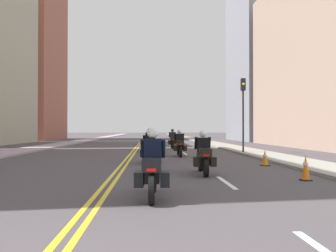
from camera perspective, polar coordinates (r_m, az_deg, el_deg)
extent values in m
plane|color=#453F43|center=(49.86, -4.36, -2.43)|extent=(264.00, 264.00, 0.00)
cube|color=#9F8896|center=(50.70, -13.51, -2.32)|extent=(2.38, 144.00, 0.12)
cube|color=gray|center=(50.32, 4.86, -2.35)|extent=(2.38, 144.00, 0.12)
cube|color=yellow|center=(49.87, -4.50, -2.43)|extent=(0.12, 132.00, 0.01)
cube|color=yellow|center=(49.86, -4.22, -2.43)|extent=(0.12, 132.00, 0.01)
cube|color=silver|center=(10.20, 9.87, -9.43)|extent=(0.14, 2.40, 0.01)
cube|color=silver|center=(16.06, 5.07, -6.21)|extent=(0.14, 2.40, 0.01)
cube|color=silver|center=(22.00, 2.87, -4.70)|extent=(0.14, 2.40, 0.01)
cube|color=silver|center=(27.96, 1.62, -3.83)|extent=(0.14, 2.40, 0.01)
cube|color=silver|center=(33.94, 0.80, -3.27)|extent=(0.14, 2.40, 0.01)
cube|color=silver|center=(39.92, 0.23, -2.87)|extent=(0.14, 2.40, 0.01)
cube|color=silver|center=(45.91, -0.19, -2.58)|extent=(0.14, 2.40, 0.01)
cube|color=silver|center=(51.90, -0.51, -2.36)|extent=(0.14, 2.40, 0.01)
cube|color=silver|center=(57.89, -0.77, -2.18)|extent=(0.14, 2.40, 0.01)
cube|color=tan|center=(34.30, 25.59, 10.76)|extent=(7.66, 19.82, 16.61)
cube|color=#98513D|center=(58.10, -22.99, 11.91)|extent=(9.56, 13.16, 28.28)
cube|color=gray|center=(51.48, 15.24, 13.00)|extent=(6.79, 12.96, 27.35)
cube|color=#2D3847|center=(51.48, 18.89, 5.28)|extent=(0.04, 10.89, 0.90)
cube|color=#2D3847|center=(52.78, 18.86, 13.43)|extent=(0.04, 10.89, 0.90)
cylinder|color=black|center=(8.55, -2.42, -9.02)|extent=(0.14, 0.64, 0.63)
cylinder|color=black|center=(7.09, -2.82, -10.77)|extent=(0.14, 0.64, 0.63)
cube|color=silver|center=(8.51, -2.42, -6.77)|extent=(0.15, 0.33, 0.04)
cube|color=black|center=(7.78, -2.60, -7.78)|extent=(0.37, 1.14, 0.40)
cube|color=black|center=(7.09, -2.80, -6.68)|extent=(0.42, 0.38, 0.28)
cube|color=red|center=(6.91, -2.86, -7.51)|extent=(0.20, 0.04, 0.06)
cube|color=black|center=(7.37, -4.93, -8.96)|extent=(0.22, 0.45, 0.32)
cube|color=black|center=(7.35, -0.52, -8.99)|extent=(0.22, 0.45, 0.32)
cube|color=#B2C1CC|center=(8.21, -2.48, -4.73)|extent=(0.36, 0.14, 0.36)
cube|color=black|center=(7.68, -2.61, -4.28)|extent=(0.41, 0.28, 0.56)
cylinder|color=black|center=(7.84, -4.33, -3.84)|extent=(0.11, 0.28, 0.45)
cylinder|color=black|center=(7.83, -0.81, -3.85)|extent=(0.11, 0.28, 0.45)
sphere|color=white|center=(7.70, -2.60, -1.16)|extent=(0.26, 0.26, 0.26)
cylinder|color=black|center=(12.78, 5.54, -6.29)|extent=(0.16, 0.61, 0.61)
cylinder|color=black|center=(11.18, 6.46, -7.10)|extent=(0.16, 0.61, 0.61)
cube|color=silver|center=(12.75, 5.54, -4.84)|extent=(0.15, 0.33, 0.04)
cube|color=black|center=(11.95, 5.97, -5.34)|extent=(0.37, 1.24, 0.40)
cube|color=black|center=(11.22, 6.41, -4.52)|extent=(0.41, 0.37, 0.28)
cube|color=red|center=(11.03, 6.53, -5.00)|extent=(0.20, 0.04, 0.06)
cube|color=black|center=(11.45, 4.86, -6.05)|extent=(0.22, 0.45, 0.32)
cube|color=black|center=(11.52, 7.65, -6.01)|extent=(0.22, 0.45, 0.32)
cube|color=#B2C1CC|center=(12.44, 5.68, -3.40)|extent=(0.36, 0.14, 0.36)
cube|color=black|center=(11.88, 5.99, -3.18)|extent=(0.41, 0.27, 0.50)
cylinder|color=black|center=(12.00, 4.77, -2.92)|extent=(0.11, 0.28, 0.45)
cylinder|color=black|center=(12.05, 7.04, -2.91)|extent=(0.11, 0.28, 0.45)
sphere|color=white|center=(11.90, 5.97, -1.29)|extent=(0.26, 0.26, 0.26)
cylinder|color=black|center=(16.62, -3.18, -4.98)|extent=(0.15, 0.61, 0.61)
cylinder|color=black|center=(15.10, -3.36, -5.42)|extent=(0.15, 0.61, 0.61)
cube|color=silver|center=(16.60, -3.18, -3.86)|extent=(0.15, 0.32, 0.04)
cube|color=black|center=(15.84, -3.27, -4.18)|extent=(0.35, 1.17, 0.40)
cube|color=black|center=(15.14, -3.35, -3.51)|extent=(0.41, 0.37, 0.28)
cube|color=red|center=(14.95, -3.37, -3.85)|extent=(0.20, 0.04, 0.06)
cube|color=black|center=(15.40, -4.36, -4.65)|extent=(0.21, 0.45, 0.32)
cube|color=black|center=(15.38, -2.27, -4.66)|extent=(0.21, 0.45, 0.32)
cube|color=#B2C1CC|center=(16.31, -3.21, -2.74)|extent=(0.36, 0.13, 0.36)
cube|color=black|center=(15.77, -3.27, -2.53)|extent=(0.41, 0.27, 0.51)
cylinder|color=black|center=(15.92, -4.12, -2.34)|extent=(0.11, 0.28, 0.45)
cylinder|color=black|center=(15.91, -2.39, -2.34)|extent=(0.11, 0.28, 0.45)
sphere|color=white|center=(15.79, -3.27, -1.09)|extent=(0.26, 0.26, 0.26)
cylinder|color=black|center=(20.65, 1.77, -4.08)|extent=(0.14, 0.65, 0.65)
cylinder|color=black|center=(19.05, 2.15, -4.37)|extent=(0.14, 0.65, 0.65)
cube|color=silver|center=(20.63, 1.77, -3.12)|extent=(0.14, 0.32, 0.04)
cube|color=black|center=(19.83, 1.95, -3.41)|extent=(0.32, 1.23, 0.40)
cube|color=black|center=(19.10, 2.13, -2.85)|extent=(0.40, 0.36, 0.28)
cube|color=red|center=(18.91, 2.18, -3.12)|extent=(0.20, 0.03, 0.06)
cube|color=black|center=(19.34, 1.24, -3.78)|extent=(0.20, 0.44, 0.32)
cube|color=black|center=(19.38, 2.90, -3.77)|extent=(0.20, 0.44, 0.32)
cube|color=#B2C1CC|center=(20.33, 1.83, -2.27)|extent=(0.36, 0.12, 0.36)
cube|color=black|center=(19.77, 1.96, -2.07)|extent=(0.40, 0.26, 0.53)
cylinder|color=black|center=(19.90, 1.24, -1.92)|extent=(0.10, 0.28, 0.45)
cylinder|color=black|center=(19.94, 2.62, -1.92)|extent=(0.10, 0.28, 0.45)
sphere|color=white|center=(19.79, 1.96, -0.90)|extent=(0.26, 0.26, 0.26)
cylinder|color=black|center=(25.03, -3.16, -3.49)|extent=(0.14, 0.64, 0.64)
cylinder|color=black|center=(23.43, -3.23, -3.68)|extent=(0.14, 0.64, 0.64)
cube|color=silver|center=(25.01, -3.16, -2.72)|extent=(0.14, 0.32, 0.04)
cube|color=black|center=(24.21, -3.19, -2.92)|extent=(0.34, 1.22, 0.40)
cube|color=black|center=(23.48, -3.22, -2.46)|extent=(0.40, 0.36, 0.28)
cube|color=red|center=(23.30, -3.23, -2.67)|extent=(0.20, 0.03, 0.06)
cube|color=black|center=(23.74, -3.89, -3.21)|extent=(0.21, 0.44, 0.32)
cube|color=black|center=(23.73, -2.54, -3.21)|extent=(0.21, 0.44, 0.32)
cube|color=#B2C1CC|center=(24.71, -3.17, -1.99)|extent=(0.36, 0.13, 0.36)
cube|color=black|center=(24.15, -3.19, -1.75)|extent=(0.40, 0.26, 0.59)
cylinder|color=black|center=(24.30, -3.75, -1.63)|extent=(0.10, 0.28, 0.45)
cylinder|color=black|center=(24.30, -2.62, -1.63)|extent=(0.10, 0.28, 0.45)
sphere|color=black|center=(24.17, -3.19, -0.72)|extent=(0.26, 0.26, 0.26)
cylinder|color=black|center=(28.78, 0.62, -3.09)|extent=(0.14, 0.66, 0.66)
cylinder|color=black|center=(27.19, 0.87, -3.24)|extent=(0.14, 0.66, 0.66)
cube|color=silver|center=(28.76, 0.62, -2.40)|extent=(0.14, 0.32, 0.04)
cube|color=black|center=(27.97, 0.74, -2.59)|extent=(0.34, 1.22, 0.40)
cube|color=black|center=(27.25, 0.86, -2.18)|extent=(0.40, 0.37, 0.28)
cube|color=red|center=(27.06, 0.89, -2.36)|extent=(0.20, 0.03, 0.06)
cube|color=black|center=(27.48, 0.24, -2.83)|extent=(0.21, 0.44, 0.32)
cube|color=black|center=(27.52, 1.40, -2.83)|extent=(0.21, 0.44, 0.32)
cube|color=#B2C1CC|center=(28.47, 0.66, -1.79)|extent=(0.36, 0.13, 0.36)
cube|color=black|center=(27.91, 0.75, -1.61)|extent=(0.40, 0.27, 0.56)
cylinder|color=black|center=(28.04, 0.24, -1.50)|extent=(0.10, 0.28, 0.45)
cylinder|color=black|center=(28.08, 1.22, -1.50)|extent=(0.10, 0.28, 0.45)
sphere|color=black|center=(27.94, 0.75, -0.74)|extent=(0.26, 0.26, 0.26)
cylinder|color=black|center=(32.99, -3.04, -2.83)|extent=(0.10, 0.60, 0.60)
cylinder|color=black|center=(31.34, -3.04, -2.94)|extent=(0.10, 0.60, 0.60)
cube|color=silver|center=(32.98, -3.04, -2.27)|extent=(0.14, 0.32, 0.04)
cube|color=black|center=(32.16, -3.04, -2.38)|extent=(0.32, 1.25, 0.40)
cube|color=black|center=(31.41, -3.04, -2.02)|extent=(0.40, 0.36, 0.28)
cube|color=red|center=(31.22, -3.04, -2.18)|extent=(0.20, 0.03, 0.06)
cube|color=black|center=(31.67, -3.54, -2.59)|extent=(0.20, 0.44, 0.32)
cube|color=black|center=(31.67, -2.53, -2.59)|extent=(0.20, 0.44, 0.32)
cube|color=#B2C1CC|center=(32.67, -3.04, -1.69)|extent=(0.36, 0.12, 0.36)
cube|color=black|center=(32.10, -3.04, -1.51)|extent=(0.40, 0.26, 0.58)
cylinder|color=black|center=(32.25, -3.46, -1.42)|extent=(0.10, 0.28, 0.45)
cylinder|color=black|center=(32.25, -2.61, -1.42)|extent=(0.10, 0.28, 0.45)
sphere|color=white|center=(32.12, -3.04, -0.75)|extent=(0.26, 0.26, 0.26)
cube|color=black|center=(11.26, 22.41, -8.50)|extent=(0.30, 0.30, 0.03)
cone|color=orange|center=(11.21, 22.40, -6.45)|extent=(0.24, 0.24, 0.78)
cylinder|color=white|center=(11.20, 22.40, -5.98)|extent=(0.16, 0.16, 0.08)
cube|color=black|center=(15.21, 16.19, -6.46)|extent=(0.37, 0.37, 0.03)
cone|color=orange|center=(15.18, 16.19, -5.17)|extent=(0.29, 0.29, 0.66)
cylinder|color=white|center=(15.18, 16.19, -4.87)|extent=(0.20, 0.20, 0.08)
cylinder|color=black|center=(22.50, 12.68, 0.73)|extent=(0.12, 0.12, 4.19)
cube|color=black|center=(22.69, 12.66, 6.91)|extent=(0.28, 0.28, 0.80)
sphere|color=yellow|center=(22.54, 12.77, 6.96)|extent=(0.18, 0.18, 0.18)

